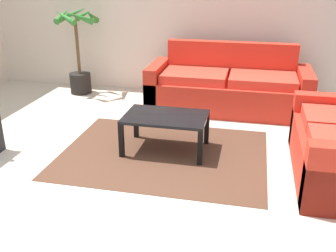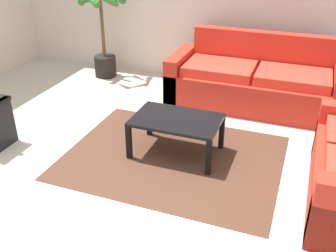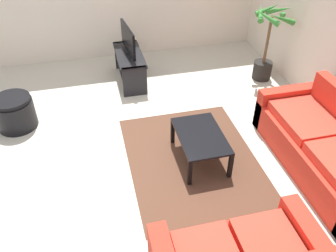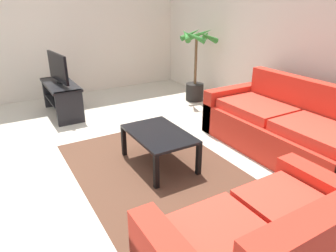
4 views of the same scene
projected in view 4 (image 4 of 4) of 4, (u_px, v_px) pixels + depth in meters
ground_plane at (85, 164)px, 3.66m from camera, size 6.60×6.60×0.00m
wall_back at (275, 33)px, 4.54m from camera, size 6.00×0.06×2.70m
wall_left at (28, 26)px, 5.52m from camera, size 0.06×6.00×2.70m
couch_main at (287, 131)px, 3.82m from camera, size 2.22×0.90×0.90m
tv_stand at (61, 94)px, 5.09m from camera, size 1.10×0.45×0.53m
tv at (58, 68)px, 4.92m from camera, size 0.80×0.13×0.49m
coffee_table at (159, 137)px, 3.53m from camera, size 0.89×0.58×0.41m
area_rug at (152, 166)px, 3.62m from camera, size 2.20×1.70×0.01m
potted_palm at (196, 69)px, 5.70m from camera, size 0.69×0.71×1.35m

